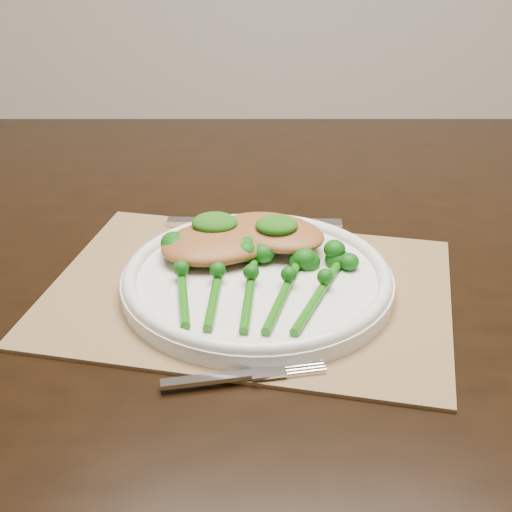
{
  "coord_description": "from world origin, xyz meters",
  "views": [
    {
      "loc": [
        -0.19,
        -0.75,
        1.14
      ],
      "look_at": [
        -0.22,
        -0.08,
        0.78
      ],
      "focal_mm": 50.0,
      "sensor_mm": 36.0,
      "label": 1
    }
  ],
  "objects_px": {
    "broccolini_bundle": "(250,291)",
    "placemat": "(249,290)",
    "dinner_plate": "(257,278)",
    "chicken_fillet_left": "(223,241)",
    "dining_table": "(316,454)"
  },
  "relations": [
    {
      "from": "dining_table",
      "to": "broccolini_bundle",
      "type": "height_order",
      "value": "broccolini_bundle"
    },
    {
      "from": "chicken_fillet_left",
      "to": "broccolini_bundle",
      "type": "distance_m",
      "value": 0.1
    },
    {
      "from": "dinner_plate",
      "to": "broccolini_bundle",
      "type": "bearing_deg",
      "value": -98.77
    },
    {
      "from": "placemat",
      "to": "broccolini_bundle",
      "type": "distance_m",
      "value": 0.05
    },
    {
      "from": "dinner_plate",
      "to": "chicken_fillet_left",
      "type": "distance_m",
      "value": 0.07
    },
    {
      "from": "chicken_fillet_left",
      "to": "broccolini_bundle",
      "type": "relative_size",
      "value": 0.75
    },
    {
      "from": "placemat",
      "to": "dinner_plate",
      "type": "bearing_deg",
      "value": 4.79
    },
    {
      "from": "broccolini_bundle",
      "to": "placemat",
      "type": "bearing_deg",
      "value": 97.96
    },
    {
      "from": "placemat",
      "to": "dinner_plate",
      "type": "relative_size",
      "value": 1.46
    },
    {
      "from": "dining_table",
      "to": "chicken_fillet_left",
      "type": "relative_size",
      "value": 11.61
    },
    {
      "from": "placemat",
      "to": "broccolini_bundle",
      "type": "xyz_separation_m",
      "value": [
        0.0,
        -0.04,
        0.02
      ]
    },
    {
      "from": "placemat",
      "to": "chicken_fillet_left",
      "type": "relative_size",
      "value": 2.96
    },
    {
      "from": "dining_table",
      "to": "dinner_plate",
      "type": "height_order",
      "value": "dinner_plate"
    },
    {
      "from": "placemat",
      "to": "dining_table",
      "type": "bearing_deg",
      "value": 68.36
    },
    {
      "from": "dining_table",
      "to": "chicken_fillet_left",
      "type": "xyz_separation_m",
      "value": [
        -0.12,
        -0.1,
        0.41
      ]
    }
  ]
}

